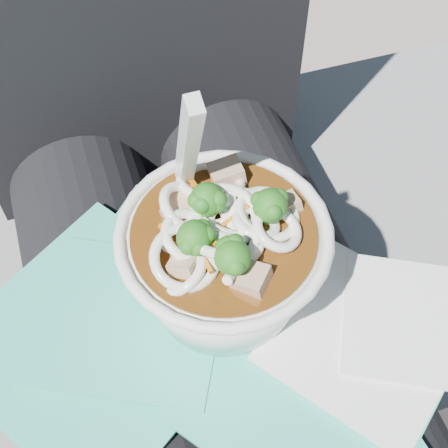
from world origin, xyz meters
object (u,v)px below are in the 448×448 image
object	(u,v)px
plastic_bag	(215,333)
person_body	(187,252)
udon_bowl	(223,255)
lap	(216,346)
stone_ledge	(186,342)

from	to	relation	value
plastic_bag	person_body	bearing A→B (deg)	85.94
plastic_bag	udon_bowl	bearing A→B (deg)	59.78
lap	plastic_bag	xyz separation A→B (m)	(-0.01, -0.02, 0.08)
lap	plastic_bag	distance (m)	0.08
person_body	udon_bowl	bearing A→B (deg)	-84.22
lap	stone_ledge	bearing A→B (deg)	90.00
stone_ledge	person_body	world-z (taller)	person_body
stone_ledge	udon_bowl	xyz separation A→B (m)	(0.01, -0.14, 0.45)
person_body	plastic_bag	world-z (taller)	person_body
stone_ledge	lap	size ratio (longest dim) A/B	2.08
stone_ledge	person_body	bearing A→B (deg)	-90.00
stone_ledge	plastic_bag	distance (m)	0.42
stone_ledge	plastic_bag	bearing A→B (deg)	-92.72
lap	person_body	world-z (taller)	person_body
lap	person_body	xyz separation A→B (m)	(-0.00, 0.09, 0.02)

